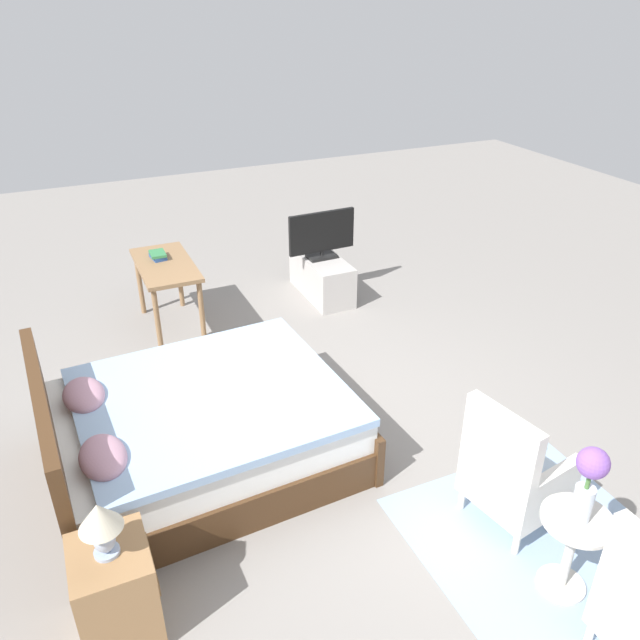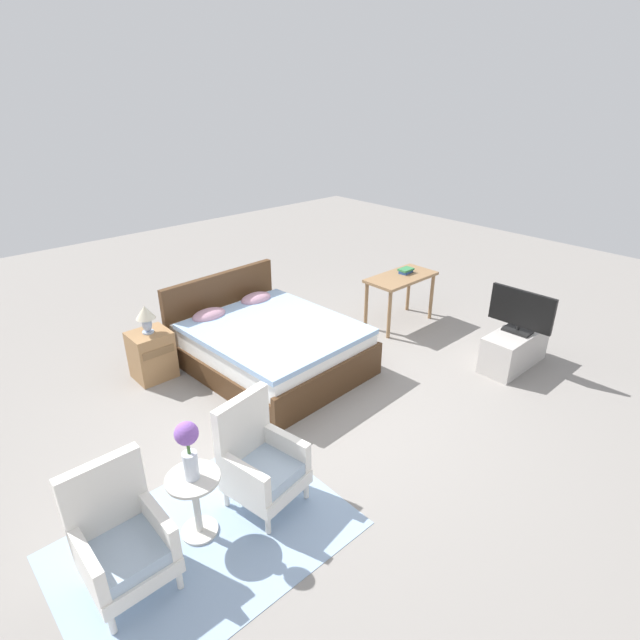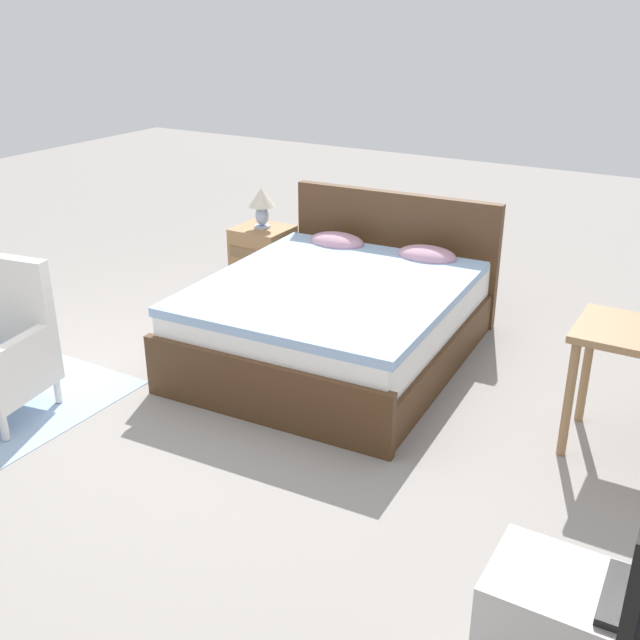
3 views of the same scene
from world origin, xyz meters
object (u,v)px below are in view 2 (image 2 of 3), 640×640
object	(u,v)px
flower_vase	(188,445)
nightstand	(152,355)
bed	(269,344)
armchair_by_window_left	(121,540)
armchair_by_window_right	(260,462)
book_stack	(406,271)
tv_stand	(514,348)
vanity_desk	(401,283)
tv_flatscreen	(521,311)
side_table	(195,498)
table_lamp	(145,315)

from	to	relation	value
flower_vase	nightstand	world-z (taller)	flower_vase
bed	armchair_by_window_left	world-z (taller)	bed
armchair_by_window_right	book_stack	xyz separation A→B (m)	(3.64, 1.46, 0.37)
tv_stand	vanity_desk	distance (m)	1.77
tv_flatscreen	armchair_by_window_left	bearing A→B (deg)	176.42
side_table	tv_flatscreen	size ratio (longest dim) A/B	0.71
bed	nightstand	xyz separation A→B (m)	(-1.15, 0.73, -0.01)
side_table	tv_stand	world-z (taller)	side_table
armchair_by_window_right	flower_vase	bearing A→B (deg)	175.83
bed	armchair_by_window_left	bearing A→B (deg)	-145.84
bed	tv_stand	bearing A→B (deg)	-41.92
armchair_by_window_right	flower_vase	distance (m)	0.72
side_table	vanity_desk	distance (m)	4.29
nightstand	vanity_desk	xyz separation A→B (m)	(3.27, -0.99, 0.33)
nightstand	tv_flatscreen	bearing A→B (deg)	-38.90
bed	tv_flatscreen	distance (m)	3.01
bed	armchair_by_window_left	size ratio (longest dim) A/B	2.32
armchair_by_window_left	vanity_desk	world-z (taller)	armchair_by_window_left
nightstand	table_lamp	xyz separation A→B (m)	(0.00, 0.00, 0.50)
armchair_by_window_right	table_lamp	xyz separation A→B (m)	(0.22, 2.42, 0.41)
flower_vase	vanity_desk	bearing A→B (deg)	18.86
table_lamp	vanity_desk	distance (m)	3.42
armchair_by_window_left	book_stack	world-z (taller)	armchair_by_window_left
table_lamp	bed	bearing A→B (deg)	-32.36
armchair_by_window_left	table_lamp	xyz separation A→B (m)	(1.35, 2.42, 0.41)
tv_stand	flower_vase	bearing A→B (deg)	175.38
armchair_by_window_left	book_stack	distance (m)	5.00
table_lamp	flower_vase	bearing A→B (deg)	-108.18
armchair_by_window_right	side_table	size ratio (longest dim) A/B	1.69
nightstand	bed	bearing A→B (deg)	-32.34
flower_vase	tv_stand	bearing A→B (deg)	-4.62
armchair_by_window_right	vanity_desk	world-z (taller)	armchair_by_window_right
nightstand	book_stack	bearing A→B (deg)	-15.67
tv_flatscreen	book_stack	xyz separation A→B (m)	(0.05, 1.76, 0.03)
nightstand	flower_vase	bearing A→B (deg)	-108.18
bed	nightstand	size ratio (longest dim) A/B	3.72
nightstand	table_lamp	bearing A→B (deg)	90.00
side_table	table_lamp	world-z (taller)	table_lamp
armchair_by_window_left	vanity_desk	xyz separation A→B (m)	(4.62, 1.42, 0.23)
side_table	vanity_desk	bearing A→B (deg)	18.86
armchair_by_window_right	side_table	distance (m)	0.56
book_stack	armchair_by_window_right	bearing A→B (deg)	-158.09
bed	armchair_by_window_right	xyz separation A→B (m)	(-1.37, -1.69, 0.08)
armchair_by_window_right	nightstand	size ratio (longest dim) A/B	1.60
nightstand	tv_stand	xyz separation A→B (m)	(3.36, -2.71, -0.06)
armchair_by_window_right	flower_vase	world-z (taller)	flower_vase
tv_stand	vanity_desk	world-z (taller)	vanity_desk
tv_stand	tv_flatscreen	xyz separation A→B (m)	(0.00, 0.00, 0.50)
bed	tv_flatscreen	size ratio (longest dim) A/B	2.79
bed	flower_vase	world-z (taller)	flower_vase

